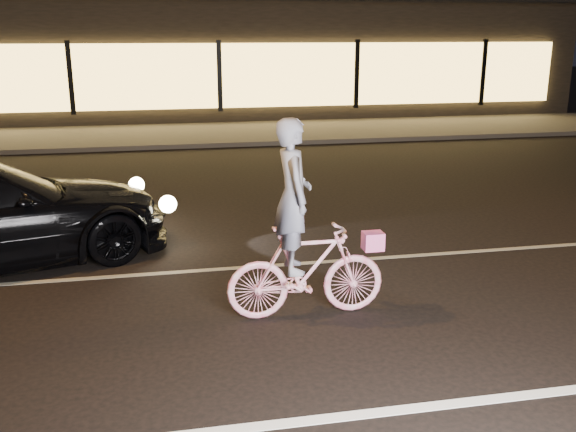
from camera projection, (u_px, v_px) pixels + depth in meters
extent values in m
plane|color=black|center=(359.00, 329.00, 6.66)|extent=(90.00, 90.00, 0.00)
cube|color=silver|center=(414.00, 408.00, 5.25)|extent=(60.00, 0.12, 0.01)
cube|color=gray|center=(314.00, 263.00, 8.54)|extent=(60.00, 0.10, 0.01)
cube|color=#383533|center=(227.00, 133.00, 18.89)|extent=(30.00, 4.00, 0.12)
cube|color=black|center=(209.00, 58.00, 24.00)|extent=(25.00, 8.00, 4.00)
cube|color=black|center=(207.00, 0.00, 23.43)|extent=(25.40, 8.40, 0.30)
cube|color=#EAB551|center=(219.00, 76.00, 20.25)|extent=(23.00, 0.15, 2.00)
cube|color=black|center=(70.00, 78.00, 19.33)|extent=(0.15, 0.08, 2.20)
cube|color=black|center=(220.00, 76.00, 20.17)|extent=(0.15, 0.08, 2.20)
cube|color=black|center=(357.00, 74.00, 21.02)|extent=(0.15, 0.08, 2.20)
cube|color=black|center=(483.00, 73.00, 21.86)|extent=(0.15, 0.08, 2.20)
imported|color=#F13665|center=(306.00, 271.00, 6.83)|extent=(1.71, 0.48, 1.03)
imported|color=silver|center=(293.00, 196.00, 6.57)|extent=(0.39, 0.59, 1.61)
cube|color=#FF429F|center=(373.00, 241.00, 6.89)|extent=(0.22, 0.18, 0.20)
sphere|color=#FFF2BF|center=(136.00, 185.00, 9.96)|extent=(0.24, 0.24, 0.24)
sphere|color=#FFF2BF|center=(168.00, 204.00, 8.86)|extent=(0.24, 0.24, 0.24)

